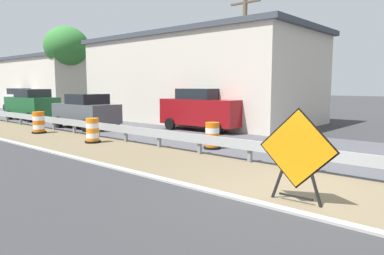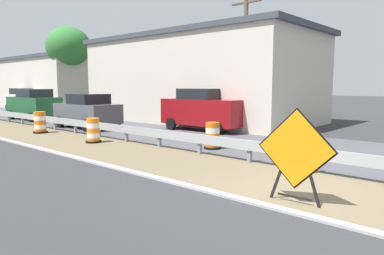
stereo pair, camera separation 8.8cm
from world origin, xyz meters
TOP-DOWN VIEW (x-y plane):
  - ground_plane at (0.00, 0.00)m, footprint 160.00×160.00m
  - median_dirt_strip at (0.50, 0.00)m, footprint 3.40×120.00m
  - far_lane_asphalt at (5.57, 0.00)m, footprint 6.73×120.00m
  - curb_near_edge at (-1.30, 0.00)m, footprint 0.20×120.00m
  - guardrail_median at (1.97, 3.51)m, footprint 0.18×53.67m
  - warning_sign_diamond at (-0.69, -0.32)m, footprint 0.13×1.67m
  - traffic_barrel_nearest at (3.15, 4.85)m, footprint 0.66×0.66m
  - traffic_barrel_close at (0.96, 9.55)m, footprint 0.66×0.66m
  - traffic_barrel_mid at (0.89, 14.21)m, footprint 0.71×0.71m
  - car_lead_near_lane at (3.91, 21.46)m, footprint 2.17×4.57m
  - car_mid_far_lane at (7.26, 31.00)m, footprint 2.01×4.46m
  - car_distant_a at (7.25, 8.74)m, footprint 2.14×4.73m
  - car_distant_b at (3.69, 14.31)m, footprint 2.14×4.16m
  - roadside_shop_near at (11.42, 12.52)m, footprint 8.02×16.04m
  - roadside_shop_far at (12.01, 32.43)m, footprint 8.62×14.38m
  - utility_pole_near at (9.11, 7.33)m, footprint 0.24×1.80m
  - tree_roadside at (9.31, 25.99)m, footprint 3.86×3.86m

SIDE VIEW (x-z plane):
  - ground_plane at x=0.00m, z-range 0.00..0.00m
  - far_lane_asphalt at x=5.57m, z-range 0.00..0.00m
  - median_dirt_strip at x=0.50m, z-range 0.00..0.01m
  - curb_near_edge at x=-1.30m, z-range -0.05..0.06m
  - traffic_barrel_nearest at x=3.15m, z-range -0.05..0.96m
  - traffic_barrel_close at x=0.96m, z-range -0.05..0.99m
  - traffic_barrel_mid at x=0.89m, z-range -0.05..1.04m
  - guardrail_median at x=1.97m, z-range 0.16..0.87m
  - car_distant_b at x=3.69m, z-range 0.00..1.94m
  - warning_sign_diamond at x=-0.69m, z-range 0.07..2.04m
  - car_mid_far_lane at x=7.26m, z-range 0.00..2.14m
  - car_lead_near_lane at x=3.91m, z-range 0.00..2.16m
  - car_distant_a at x=7.25m, z-range 0.00..2.24m
  - roadside_shop_far at x=12.01m, z-range 0.01..5.32m
  - roadside_shop_near at x=11.42m, z-range 0.01..5.76m
  - utility_pole_near at x=9.11m, z-range 0.15..7.44m
  - tree_roadside at x=9.31m, z-range 2.01..9.60m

